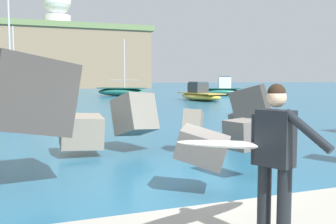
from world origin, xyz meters
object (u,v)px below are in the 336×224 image
(boat_far_centre, at_px, (10,101))
(radar_dome, at_px, (57,6))
(surfer_with_board, at_px, (265,152))
(boat_mid_left, at_px, (121,91))
(boat_near_centre, at_px, (14,95))
(boat_mid_centre, at_px, (222,90))
(boat_near_right, at_px, (200,95))

(boat_far_centre, bearing_deg, radar_dome, 81.79)
(surfer_with_board, xyz_separation_m, boat_mid_left, (9.11, 42.26, -0.71))
(boat_mid_left, bearing_deg, boat_near_centre, -154.41)
(surfer_with_board, relative_size, boat_mid_centre, 0.39)
(boat_mid_left, height_order, radar_dome, radar_dome)
(boat_mid_left, xyz_separation_m, boat_far_centre, (-12.12, -17.75, 0.02))
(boat_mid_centre, relative_size, radar_dome, 0.62)
(boat_mid_centre, bearing_deg, surfer_with_board, -118.41)
(boat_near_centre, xyz_separation_m, boat_mid_left, (11.94, 5.72, -0.02))
(surfer_with_board, bearing_deg, radar_dome, 86.00)
(boat_mid_left, distance_m, boat_mid_centre, 12.51)
(boat_near_centre, xyz_separation_m, radar_dome, (9.00, 51.57, 17.79))
(boat_near_centre, height_order, radar_dome, radar_dome)
(boat_near_centre, bearing_deg, boat_far_centre, -90.85)
(surfer_with_board, xyz_separation_m, boat_near_centre, (-2.83, 36.54, -0.70))
(boat_mid_left, bearing_deg, radar_dome, 93.67)
(surfer_with_board, relative_size, boat_near_centre, 0.30)
(surfer_with_board, bearing_deg, boat_near_right, 65.44)
(boat_near_centre, distance_m, radar_dome, 55.29)
(boat_mid_centre, bearing_deg, radar_dome, 107.20)
(boat_mid_left, relative_size, radar_dome, 0.79)
(boat_mid_left, distance_m, radar_dome, 49.28)
(boat_mid_centre, height_order, radar_dome, radar_dome)
(boat_near_centre, relative_size, radar_dome, 0.82)
(boat_mid_centre, bearing_deg, boat_near_centre, -173.41)
(boat_near_right, xyz_separation_m, boat_far_centre, (-16.83, -5.74, 0.02))
(radar_dome, bearing_deg, boat_far_centre, -98.21)
(boat_mid_left, xyz_separation_m, radar_dome, (-2.94, 45.86, 17.81))
(radar_dome, bearing_deg, surfer_with_board, -94.00)
(boat_mid_left, relative_size, boat_mid_centre, 1.28)
(boat_near_centre, bearing_deg, surfer_with_board, -85.57)
(boat_near_centre, bearing_deg, boat_mid_left, 25.59)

